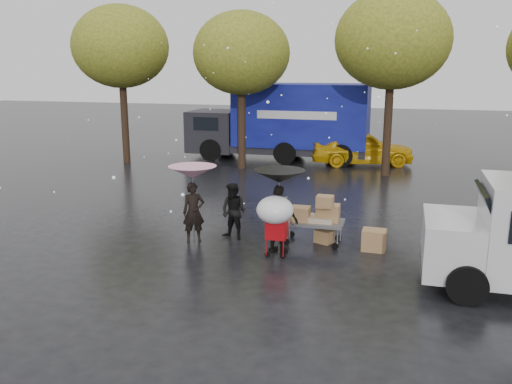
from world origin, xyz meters
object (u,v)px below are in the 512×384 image
(person_pink, at_px, (194,212))
(shopping_cart, at_px, (275,213))
(vendor_cart, at_px, (316,215))
(blue_truck, at_px, (284,122))
(yellow_taxi, at_px, (362,148))
(person_black, at_px, (279,220))

(person_pink, distance_m, shopping_cart, 2.34)
(vendor_cart, xyz_separation_m, blue_truck, (-3.48, 11.66, 1.03))
(person_pink, xyz_separation_m, blue_truck, (-0.50, 12.30, 1.00))
(vendor_cart, bearing_deg, shopping_cart, -120.63)
(shopping_cart, relative_size, yellow_taxi, 0.33)
(person_black, bearing_deg, vendor_cart, -116.00)
(person_black, relative_size, yellow_taxi, 0.37)
(blue_truck, xyz_separation_m, yellow_taxi, (3.62, -0.30, -1.00))
(yellow_taxi, bearing_deg, person_black, 160.77)
(person_black, xyz_separation_m, blue_truck, (-2.75, 12.58, 0.94))
(shopping_cart, bearing_deg, vendor_cart, 59.37)
(person_black, distance_m, vendor_cart, 1.18)
(person_black, distance_m, blue_truck, 12.91)
(blue_truck, bearing_deg, person_black, -77.68)
(person_black, bearing_deg, blue_truck, -65.11)
(person_black, relative_size, vendor_cart, 1.08)
(yellow_taxi, bearing_deg, person_pink, 150.25)
(person_black, xyz_separation_m, yellow_taxi, (0.87, 12.28, -0.06))
(person_pink, relative_size, shopping_cart, 1.03)
(yellow_taxi, bearing_deg, vendor_cart, 164.14)
(person_black, height_order, yellow_taxi, person_black)
(shopping_cart, distance_m, blue_truck, 13.22)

